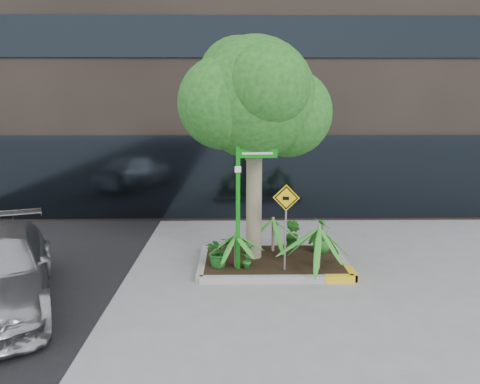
{
  "coord_description": "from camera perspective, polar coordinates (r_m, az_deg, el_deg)",
  "views": [
    {
      "loc": [
        -0.69,
        -9.92,
        3.62
      ],
      "look_at": [
        -0.55,
        0.2,
        1.73
      ],
      "focal_mm": 35.0,
      "sensor_mm": 36.0,
      "label": 1
    }
  ],
  "objects": [
    {
      "name": "shrub_d",
      "position": [
        11.54,
        6.45,
        -5.05
      ],
      "size": [
        0.56,
        0.56,
        0.74
      ],
      "primitive_type": "imported",
      "rotation": [
        0.0,
        0.0,
        5.3
      ],
      "color": "#25681E",
      "rests_on": "planter"
    },
    {
      "name": "palm_back",
      "position": [
        11.2,
        4.07,
        -3.36
      ],
      "size": [
        0.93,
        0.93,
        1.03
      ],
      "color": "gray",
      "rests_on": "ground"
    },
    {
      "name": "street_sign_post",
      "position": [
        9.84,
        0.05,
        0.28
      ],
      "size": [
        0.9,
        0.88,
        3.0
      ],
      "rotation": [
        0.0,
        0.0,
        0.08
      ],
      "color": "#0B8011",
      "rests_on": "ground"
    },
    {
      "name": "planter",
      "position": [
        10.82,
        4.18,
        -8.4
      ],
      "size": [
        3.35,
        2.36,
        0.15
      ],
      "color": "#9E9E99",
      "rests_on": "ground"
    },
    {
      "name": "tree",
      "position": [
        10.4,
        1.77,
        11.38
      ],
      "size": [
        3.43,
        3.05,
        5.15
      ],
      "color": "gray",
      "rests_on": "ground"
    },
    {
      "name": "ground",
      "position": [
        10.58,
        3.03,
        -9.42
      ],
      "size": [
        80.0,
        80.0,
        0.0
      ],
      "primitive_type": "plane",
      "color": "gray",
      "rests_on": "ground"
    },
    {
      "name": "shrub_a",
      "position": [
        10.22,
        -2.57,
        -7.2
      ],
      "size": [
        0.84,
        0.84,
        0.69
      ],
      "primitive_type": "imported",
      "rotation": [
        0.0,
        0.0,
        0.48
      ],
      "color": "#1A5D1C",
      "rests_on": "planter"
    },
    {
      "name": "palm_front",
      "position": [
        10.1,
        9.68,
        -4.29
      ],
      "size": [
        1.08,
        1.08,
        1.2
      ],
      "color": "gray",
      "rests_on": "ground"
    },
    {
      "name": "palm_left",
      "position": [
        10.08,
        -0.55,
        -5.2
      ],
      "size": [
        0.88,
        0.88,
        0.97
      ],
      "color": "gray",
      "rests_on": "ground"
    },
    {
      "name": "shrub_c",
      "position": [
        10.1,
        0.9,
        -7.72
      ],
      "size": [
        0.4,
        0.4,
        0.59
      ],
      "primitive_type": "imported",
      "rotation": [
        0.0,
        0.0,
        3.49
      ],
      "color": "#237022",
      "rests_on": "planter"
    },
    {
      "name": "cattle_sign",
      "position": [
        9.89,
        5.62,
        -2.47
      ],
      "size": [
        0.56,
        0.26,
        1.83
      ],
      "rotation": [
        0.0,
        0.0,
        -0.19
      ],
      "color": "slate",
      "rests_on": "ground"
    },
    {
      "name": "shrub_b",
      "position": [
        11.3,
        9.95,
        -5.23
      ],
      "size": [
        0.55,
        0.55,
        0.84
      ],
      "primitive_type": "imported",
      "rotation": [
        0.0,
        0.0,
        1.77
      ],
      "color": "#256E21",
      "rests_on": "planter"
    }
  ]
}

